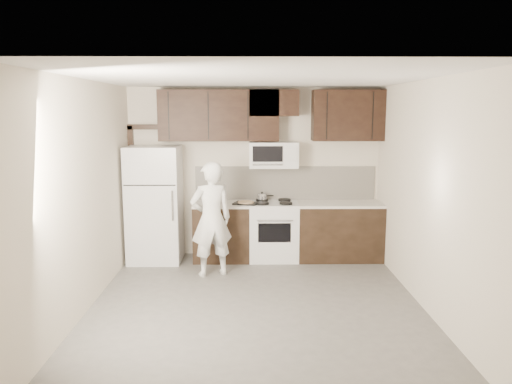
{
  "coord_description": "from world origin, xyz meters",
  "views": [
    {
      "loc": [
        -0.08,
        -5.74,
        2.34
      ],
      "look_at": [
        0.01,
        0.9,
        1.25
      ],
      "focal_mm": 35.0,
      "sensor_mm": 36.0,
      "label": 1
    }
  ],
  "objects_px": {
    "stove": "(274,231)",
    "microwave": "(274,155)",
    "refrigerator": "(155,204)",
    "person": "(211,219)"
  },
  "relations": [
    {
      "from": "person",
      "to": "stove",
      "type": "bearing_deg",
      "value": -159.73
    },
    {
      "from": "microwave",
      "to": "refrigerator",
      "type": "xyz_separation_m",
      "value": [
        -1.85,
        -0.17,
        -0.75
      ]
    },
    {
      "from": "stove",
      "to": "refrigerator",
      "type": "relative_size",
      "value": 0.52
    },
    {
      "from": "microwave",
      "to": "person",
      "type": "height_order",
      "value": "microwave"
    },
    {
      "from": "stove",
      "to": "microwave",
      "type": "bearing_deg",
      "value": 90.1
    },
    {
      "from": "stove",
      "to": "refrigerator",
      "type": "distance_m",
      "value": 1.9
    },
    {
      "from": "microwave",
      "to": "stove",
      "type": "bearing_deg",
      "value": -89.9
    },
    {
      "from": "stove",
      "to": "person",
      "type": "height_order",
      "value": "person"
    },
    {
      "from": "microwave",
      "to": "refrigerator",
      "type": "relative_size",
      "value": 0.42
    },
    {
      "from": "stove",
      "to": "person",
      "type": "distance_m",
      "value": 1.26
    }
  ]
}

